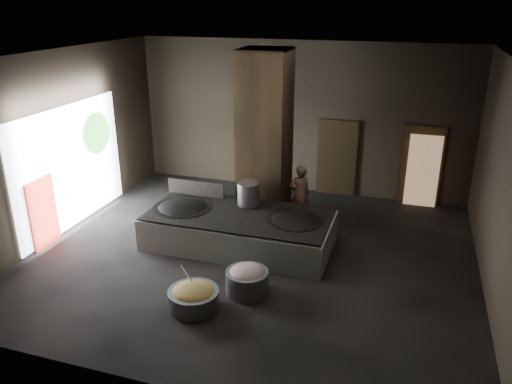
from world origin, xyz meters
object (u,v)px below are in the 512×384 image
(hearth_platform, at_px, (239,230))
(stock_pot, at_px, (248,194))
(veg_basin, at_px, (194,299))
(meat_basin, at_px, (247,282))
(wok_right, at_px, (295,223))
(wok_left, at_px, (183,210))
(cook, at_px, (300,194))

(hearth_platform, bearing_deg, stock_pot, 85.06)
(veg_basin, relative_size, meat_basin, 1.13)
(hearth_platform, bearing_deg, veg_basin, -89.19)
(stock_pot, bearing_deg, veg_basin, -90.41)
(wok_right, relative_size, meat_basin, 1.48)
(wok_left, height_order, stock_pot, stock_pot)
(wok_right, xyz_separation_m, cook, (-0.27, 1.66, 0.05))
(cook, relative_size, meat_basin, 1.82)
(hearth_platform, xyz_separation_m, wok_right, (1.35, 0.05, 0.37))
(hearth_platform, xyz_separation_m, meat_basin, (0.85, -1.93, -0.14))
(wok_right, distance_m, stock_pot, 1.44)
(wok_left, relative_size, veg_basin, 1.40)
(hearth_platform, relative_size, cook, 2.77)
(wok_right, xyz_separation_m, stock_pot, (-1.30, 0.50, 0.38))
(hearth_platform, height_order, veg_basin, hearth_platform)
(veg_basin, bearing_deg, cook, 76.68)
(wok_left, height_order, cook, cook)
(wok_left, xyz_separation_m, stock_pot, (1.50, 0.60, 0.38))
(meat_basin, bearing_deg, veg_basin, -135.30)
(wok_right, relative_size, stock_pot, 2.25)
(cook, bearing_deg, hearth_platform, 25.01)
(hearth_platform, relative_size, stock_pot, 7.67)
(hearth_platform, relative_size, veg_basin, 4.44)
(stock_pot, relative_size, cook, 0.36)
(hearth_platform, height_order, meat_basin, hearth_platform)
(wok_left, xyz_separation_m, cook, (2.53, 1.76, 0.05))
(hearth_platform, distance_m, veg_basin, 2.75)
(veg_basin, bearing_deg, stock_pot, 89.59)
(wok_left, distance_m, wok_right, 2.80)
(cook, height_order, veg_basin, cook)
(hearth_platform, distance_m, wok_right, 1.40)
(hearth_platform, distance_m, cook, 2.06)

